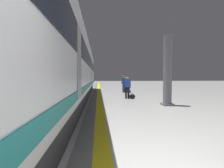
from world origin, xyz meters
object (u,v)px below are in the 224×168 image
high_speed_train (60,58)px  passenger_near (127,85)px  duffel_bag_near (132,96)px  duffel_bag_mid (129,91)px  suitcase_far (128,89)px  platform_pillar (168,72)px  passenger_mid (125,83)px  passenger_far (124,82)px

high_speed_train → passenger_near: (3.98, 2.09, -1.59)m
duffel_bag_near → duffel_bag_mid: size_ratio=1.00×
duffel_bag_mid → suitcase_far: size_ratio=0.46×
high_speed_train → platform_pillar: size_ratio=7.53×
suitcase_far → platform_pillar: platform_pillar is taller
high_speed_train → passenger_mid: (4.53, 6.39, -1.58)m
high_speed_train → passenger_mid: bearing=54.7°
high_speed_train → duffel_bag_near: high_speed_train is taller
passenger_mid → suitcase_far: (0.28, 0.08, -0.61)m
passenger_near → high_speed_train: bearing=-152.3°
duffel_bag_near → passenger_mid: passenger_mid is taller
passenger_far → platform_pillar: size_ratio=0.48×
duffel_bag_near → passenger_mid: bearing=87.1°
high_speed_train → suitcase_far: bearing=53.4°
platform_pillar → duffel_bag_mid: bearing=96.2°
high_speed_train → passenger_mid: size_ratio=17.20×
duffel_bag_near → passenger_far: (0.18, 4.69, 0.85)m
high_speed_train → passenger_near: 4.77m
platform_pillar → suitcase_far: bearing=96.2°
high_speed_train → passenger_far: high_speed_train is taller
high_speed_train → suitcase_far: high_speed_train is taller
high_speed_train → duffel_bag_near: size_ratio=61.63×
duffel_bag_mid → platform_pillar: bearing=-83.8°
suitcase_far → passenger_near: bearing=-100.6°
passenger_far → passenger_near: bearing=-96.2°
high_speed_train → duffel_bag_near: 5.28m
high_speed_train → duffel_bag_mid: bearing=51.5°
passenger_mid → duffel_bag_mid: bearing=-41.6°
platform_pillar → passenger_near: bearing=119.6°
passenger_mid → platform_pillar: platform_pillar is taller
passenger_far → suitcase_far: 0.79m
high_speed_train → passenger_mid: 7.99m
passenger_near → duffel_bag_near: 0.83m
passenger_mid → platform_pillar: (1.06, -7.12, 0.81)m
high_speed_train → platform_pillar: (5.59, -0.74, -0.78)m
duffel_bag_mid → platform_pillar: (0.74, -6.84, 1.57)m
passenger_near → passenger_far: passenger_far is taller
passenger_mid → passenger_far: 0.30m
high_speed_train → passenger_near: size_ratio=17.36×
passenger_mid → duffel_bag_near: bearing=-92.9°
duffel_bag_near → passenger_mid: 4.48m
passenger_near → platform_pillar: bearing=-60.4°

